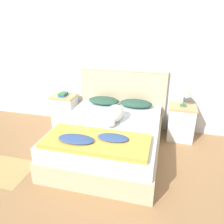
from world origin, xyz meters
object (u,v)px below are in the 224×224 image
object	(u,v)px
bed	(109,138)
dog	(114,114)
pillow_right	(136,104)
book_stack	(63,94)
nightstand_left	(65,110)
table_lamp	(185,92)
nightstand_right	(181,123)
pillow_left	(104,101)

from	to	relation	value
bed	dog	distance (m)	0.39
dog	pillow_right	bearing A→B (deg)	69.62
dog	book_stack	bearing A→B (deg)	151.72
nightstand_left	bed	bearing A→B (deg)	-33.92
nightstand_left	table_lamp	xyz separation A→B (m)	(2.19, 0.01, 0.55)
book_stack	pillow_right	bearing A→B (deg)	0.57
dog	book_stack	distance (m)	1.31
nightstand_right	table_lamp	size ratio (longest dim) A/B	1.95
bed	nightstand_right	distance (m)	1.32
pillow_left	dog	xyz separation A→B (m)	(0.36, -0.64, 0.04)
nightstand_right	book_stack	size ratio (longest dim) A/B	2.84
bed	book_stack	xyz separation A→B (m)	(-1.10, 0.73, 0.39)
dog	bed	bearing A→B (deg)	-120.09
nightstand_left	table_lamp	distance (m)	2.25
nightstand_left	dog	size ratio (longest dim) A/B	0.98
nightstand_left	nightstand_right	xyz separation A→B (m)	(2.19, 0.00, 0.00)
dog	book_stack	size ratio (longest dim) A/B	2.89
nightstand_left	dog	xyz separation A→B (m)	(1.15, -0.63, 0.32)
nightstand_left	table_lamp	world-z (taller)	table_lamp
nightstand_right	dog	world-z (taller)	dog
pillow_right	dog	world-z (taller)	dog
table_lamp	book_stack	bearing A→B (deg)	-179.50
book_stack	table_lamp	world-z (taller)	table_lamp
bed	dog	xyz separation A→B (m)	(0.06, 0.10, 0.37)
nightstand_right	pillow_right	size ratio (longest dim) A/B	1.08
bed	table_lamp	world-z (taller)	table_lamp
pillow_right	book_stack	bearing A→B (deg)	-179.43
nightstand_left	dog	distance (m)	1.35
pillow_left	book_stack	size ratio (longest dim) A/B	2.62
bed	book_stack	bearing A→B (deg)	146.44
nightstand_right	table_lamp	xyz separation A→B (m)	(-0.00, 0.01, 0.55)
nightstand_right	bed	bearing A→B (deg)	-146.08
bed	nightstand_right	size ratio (longest dim) A/B	3.09
nightstand_right	pillow_right	distance (m)	0.84
nightstand_right	book_stack	distance (m)	2.22
pillow_right	table_lamp	world-z (taller)	table_lamp
table_lamp	pillow_right	bearing A→B (deg)	-179.62
book_stack	nightstand_left	bearing A→B (deg)	60.85
pillow_right	dog	bearing A→B (deg)	-110.38
pillow_left	table_lamp	bearing A→B (deg)	0.22
bed	pillow_left	world-z (taller)	pillow_left
bed	book_stack	distance (m)	1.37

